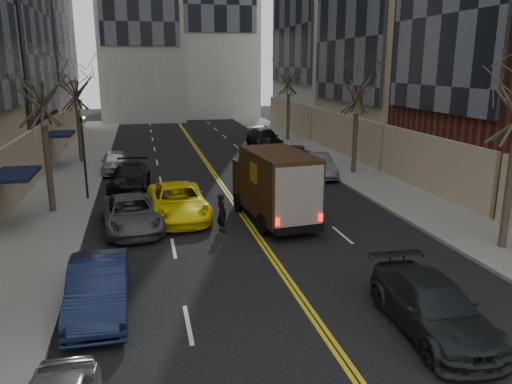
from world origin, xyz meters
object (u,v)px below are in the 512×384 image
Objects in this scene: ups_truck at (274,186)px; pedestrian at (222,213)px; observer_sedan at (432,307)px; taxi at (178,202)px.

pedestrian is (-2.54, -0.93, -0.82)m from ups_truck.
observer_sedan is 10.22m from pedestrian.
ups_truck is at bearing 102.02° from observer_sedan.
ups_truck is at bearing -21.99° from taxi.
observer_sedan is (1.60, -10.27, -0.94)m from ups_truck.
taxi is at bearing 154.97° from ups_truck.
observer_sedan is at bearing -174.14° from pedestrian.
ups_truck is 2.82m from pedestrian.
pedestrian is (-4.14, 9.34, 0.12)m from observer_sedan.
pedestrian is at bearing 117.06° from observer_sedan.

